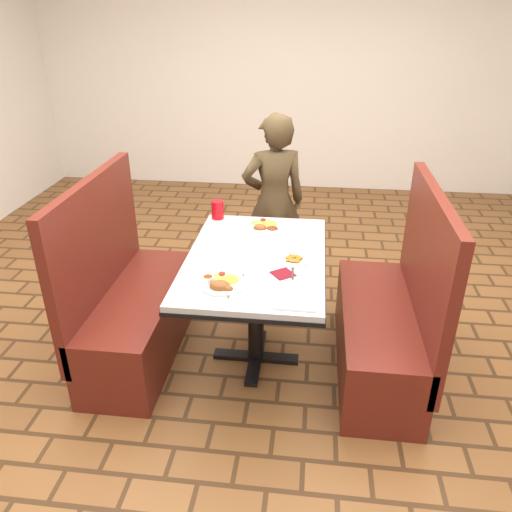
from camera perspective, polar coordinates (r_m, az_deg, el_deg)
name	(u,v)px	position (r m, az deg, el deg)	size (l,w,h in m)	color
room	(256,40)	(2.60, 0.00, 23.47)	(7.00, 7.04, 2.82)	brown
dining_table	(256,270)	(2.96, 0.00, -1.66)	(0.81, 1.21, 0.75)	silver
booth_bench_left	(132,308)	(3.30, -13.96, -5.78)	(0.47, 1.20, 1.17)	maroon
booth_bench_right	(387,325)	(3.15, 14.72, -7.64)	(0.47, 1.20, 1.17)	maroon
diner_person	(274,202)	(3.91, 2.03, 6.15)	(0.50, 0.33, 1.37)	brown
near_dinner_plate	(222,281)	(2.61, -3.89, -2.85)	(0.25, 0.25, 0.08)	white
far_dinner_plate	(265,225)	(3.28, 1.04, 3.60)	(0.25, 0.25, 0.07)	white
plantain_plate	(294,260)	(2.85, 4.39, -0.44)	(0.17, 0.17, 0.03)	white
maroon_napkin	(283,274)	(2.72, 3.09, -2.05)	(0.11, 0.11, 0.00)	maroon
spoon_utensil	(293,273)	(2.72, 4.22, -1.98)	(0.01, 0.14, 0.00)	silver
red_tumbler	(218,210)	(3.43, -4.41, 5.30)	(0.08, 0.08, 0.12)	red
paper_napkin	(294,302)	(2.47, 4.42, -5.24)	(0.21, 0.16, 0.01)	white
knife_utensil	(239,282)	(2.62, -1.98, -2.99)	(0.01, 0.17, 0.00)	silver
fork_utensil	(228,291)	(2.55, -3.20, -3.97)	(0.01, 0.15, 0.00)	silver
lettuce_shreds	(264,252)	(2.96, 0.91, 0.50)	(0.28, 0.32, 0.00)	#8DC24D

